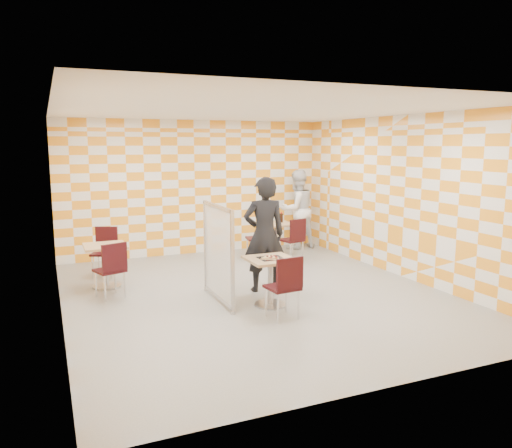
{
  "coord_description": "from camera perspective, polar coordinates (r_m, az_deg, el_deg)",
  "views": [
    {
      "loc": [
        -3.11,
        -7.37,
        2.47
      ],
      "look_at": [
        0.1,
        0.2,
        1.15
      ],
      "focal_mm": 35.0,
      "sensor_mm": 36.0,
      "label": 1
    }
  ],
  "objects": [
    {
      "name": "second_table",
      "position": [
        11.03,
        2.34,
        -1.13
      ],
      "size": [
        0.7,
        0.7,
        0.75
      ],
      "color": "tan",
      "rests_on": "ground"
    },
    {
      "name": "partition",
      "position": [
        7.82,
        -4.36,
        -3.31
      ],
      "size": [
        0.08,
        1.38,
        1.55
      ],
      "color": "white",
      "rests_on": "ground"
    },
    {
      "name": "chair_main_front",
      "position": [
        7.07,
        3.42,
        -6.71
      ],
      "size": [
        0.46,
        0.47,
        0.92
      ],
      "color": "black",
      "rests_on": "ground"
    },
    {
      "name": "chair_second_front",
      "position": [
        10.55,
        4.42,
        -1.43
      ],
      "size": [
        0.51,
        0.52,
        0.92
      ],
      "color": "black",
      "rests_on": "ground"
    },
    {
      "name": "empty_table",
      "position": [
        9.05,
        -16.82,
        -3.79
      ],
      "size": [
        0.7,
        0.7,
        0.75
      ],
      "color": "tan",
      "rests_on": "ground"
    },
    {
      "name": "room_shell",
      "position": [
        8.56,
        -1.51,
        2.61
      ],
      "size": [
        7.0,
        7.0,
        7.0
      ],
      "color": "gray",
      "rests_on": "ground"
    },
    {
      "name": "chair_second_side",
      "position": [
        10.81,
        0.54,
        -1.14
      ],
      "size": [
        0.5,
        0.49,
        0.92
      ],
      "color": "black",
      "rests_on": "ground"
    },
    {
      "name": "man_dark",
      "position": [
        8.36,
        0.95,
        -1.22
      ],
      "size": [
        0.77,
        0.57,
        1.94
      ],
      "primitive_type": "imported",
      "rotation": [
        0.0,
        0.0,
        2.98
      ],
      "color": "black",
      "rests_on": "ground"
    },
    {
      "name": "soda_bottle",
      "position": [
        11.1,
        2.91,
        0.72
      ],
      "size": [
        0.07,
        0.07,
        0.23
      ],
      "color": "black",
      "rests_on": "second_table"
    },
    {
      "name": "man_white",
      "position": [
        11.87,
        4.69,
        1.67
      ],
      "size": [
        1.0,
        0.82,
        1.88
      ],
      "primitive_type": "imported",
      "rotation": [
        0.0,
        0.0,
        3.27
      ],
      "color": "white",
      "rests_on": "ground"
    },
    {
      "name": "chair_empty_far",
      "position": [
        9.83,
        -16.84,
        -2.58
      ],
      "size": [
        0.56,
        0.56,
        0.92
      ],
      "color": "black",
      "rests_on": "ground"
    },
    {
      "name": "pizza_on_foil",
      "position": [
        7.6,
        1.72,
        -3.82
      ],
      "size": [
        0.4,
        0.4,
        0.04
      ],
      "color": "silver",
      "rests_on": "main_table"
    },
    {
      "name": "chair_empty_near",
      "position": [
        8.33,
        -16.14,
        -4.61
      ],
      "size": [
        0.54,
        0.54,
        0.92
      ],
      "color": "black",
      "rests_on": "ground"
    },
    {
      "name": "main_table",
      "position": [
        7.68,
        1.66,
        -5.68
      ],
      "size": [
        0.7,
        0.7,
        0.75
      ],
      "color": "tan",
      "rests_on": "ground"
    },
    {
      "name": "sport_bottle",
      "position": [
        11.05,
        1.59,
        0.62
      ],
      "size": [
        0.06,
        0.06,
        0.2
      ],
      "color": "white",
      "rests_on": "second_table"
    }
  ]
}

